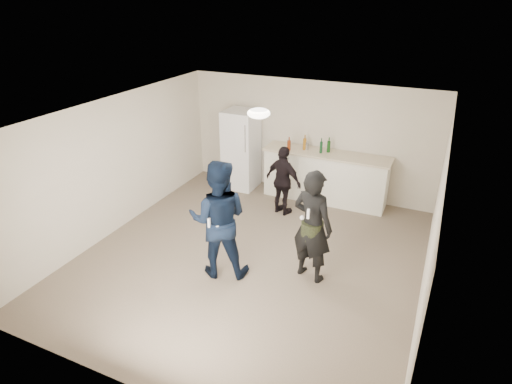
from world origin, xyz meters
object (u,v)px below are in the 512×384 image
at_px(counter, 325,178).
at_px(spectator, 283,181).
at_px(shaker, 307,146).
at_px(man, 219,219).
at_px(woman, 312,226).
at_px(fridge, 241,150).

relative_size(counter, spectator, 1.81).
distance_m(shaker, man, 3.31).
relative_size(counter, man, 1.35).
relative_size(woman, spectator, 1.28).
distance_m(fridge, spectator, 1.63).
bearing_deg(counter, fridge, -177.96).
xyz_separation_m(fridge, shaker, (1.51, 0.10, 0.28)).
xyz_separation_m(shaker, woman, (1.03, -2.81, -0.26)).
bearing_deg(spectator, shaker, -80.65).
bearing_deg(woman, shaker, -54.38).
bearing_deg(woman, spectator, -41.99).
bearing_deg(fridge, woman, -46.83).
height_order(shaker, spectator, spectator).
relative_size(fridge, shaker, 10.59).
height_order(counter, spectator, spectator).
height_order(woman, spectator, woman).
bearing_deg(fridge, counter, 2.04).
xyz_separation_m(counter, fridge, (-1.96, -0.07, 0.38)).
bearing_deg(man, counter, -123.19).
distance_m(man, spectator, 2.34).
relative_size(shaker, woman, 0.09).
distance_m(fridge, woman, 3.71).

